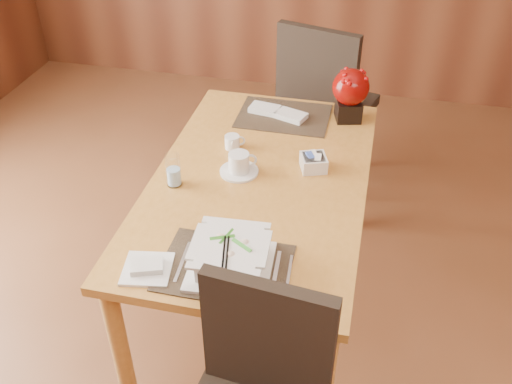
% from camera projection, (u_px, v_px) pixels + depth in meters
% --- Properties ---
extents(dining_table, '(0.90, 1.50, 0.75)m').
position_uv_depth(dining_table, '(260.00, 197.00, 2.47)').
color(dining_table, '#BB7E34').
rests_on(dining_table, ground).
extents(placemat_near, '(0.45, 0.33, 0.01)m').
position_uv_depth(placemat_near, '(225.00, 267.00, 1.99)').
color(placemat_near, black).
rests_on(placemat_near, dining_table).
extents(placemat_far, '(0.45, 0.33, 0.01)m').
position_uv_depth(placemat_far, '(284.00, 116.00, 2.84)').
color(placemat_far, black).
rests_on(placemat_far, dining_table).
extents(soup_setting, '(0.30, 0.30, 0.12)m').
position_uv_depth(soup_setting, '(230.00, 257.00, 1.95)').
color(soup_setting, silver).
rests_on(soup_setting, dining_table).
extents(coffee_cup, '(0.17, 0.17, 0.09)m').
position_uv_depth(coffee_cup, '(239.00, 165.00, 2.43)').
color(coffee_cup, silver).
rests_on(coffee_cup, dining_table).
extents(water_glass, '(0.06, 0.06, 0.14)m').
position_uv_depth(water_glass, '(173.00, 170.00, 2.34)').
color(water_glass, silver).
rests_on(water_glass, dining_table).
extents(creamer_jug, '(0.11, 0.11, 0.06)m').
position_uv_depth(creamer_jug, '(232.00, 142.00, 2.59)').
color(creamer_jug, silver).
rests_on(creamer_jug, dining_table).
extents(sugar_caddy, '(0.14, 0.14, 0.06)m').
position_uv_depth(sugar_caddy, '(313.00, 163.00, 2.46)').
color(sugar_caddy, silver).
rests_on(sugar_caddy, dining_table).
extents(berry_decor, '(0.18, 0.18, 0.26)m').
position_uv_depth(berry_decor, '(350.00, 92.00, 2.74)').
color(berry_decor, black).
rests_on(berry_decor, dining_table).
extents(napkins_far, '(0.31, 0.18, 0.03)m').
position_uv_depth(napkins_far, '(280.00, 113.00, 2.84)').
color(napkins_far, silver).
rests_on(napkins_far, dining_table).
extents(bread_plate, '(0.19, 0.19, 0.01)m').
position_uv_depth(bread_plate, '(147.00, 269.00, 1.98)').
color(bread_plate, silver).
rests_on(bread_plate, dining_table).
extents(far_chair, '(0.61, 0.61, 1.05)m').
position_uv_depth(far_chair, '(323.00, 98.00, 3.34)').
color(far_chair, black).
rests_on(far_chair, ground).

